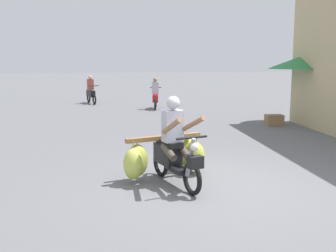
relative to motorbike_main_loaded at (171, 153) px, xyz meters
name	(u,v)px	position (x,y,z in m)	size (l,w,h in m)	color
ground_plane	(215,187)	(0.71, -0.57, -0.50)	(120.00, 120.00, 0.00)	slate
motorbike_main_loaded	(171,153)	(0.00, 0.00, 0.00)	(1.69, 1.95, 1.58)	black
motorbike_distant_ahead_left	(155,96)	(0.76, 10.74, 0.07)	(0.50, 1.62, 1.40)	black
motorbike_distant_ahead_right	(91,92)	(-2.23, 13.42, 0.07)	(0.69, 1.57, 1.40)	black
market_umbrella_near_shop	(300,63)	(5.26, 6.03, 1.59)	(2.17, 2.17, 2.30)	#99999E
produce_crate	(274,120)	(4.29, 5.73, -0.32)	(0.56, 0.40, 0.36)	olive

